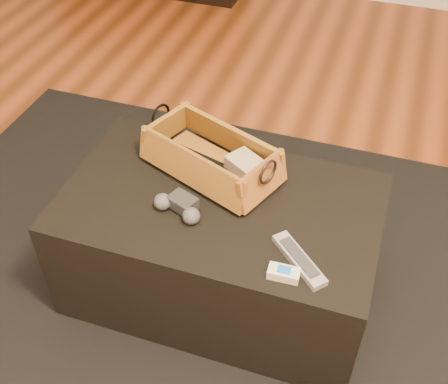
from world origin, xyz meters
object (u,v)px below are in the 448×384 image
(wicker_basket, at_px, (211,158))
(silver_remote, at_px, (299,260))
(tv_remote, at_px, (203,163))
(cream_gadget, at_px, (284,273))
(game_controller, at_px, (179,206))
(ottoman, at_px, (220,246))

(wicker_basket, xyz_separation_m, silver_remote, (0.36, -0.30, -0.04))
(tv_remote, relative_size, cream_gadget, 2.71)
(game_controller, bearing_deg, cream_gadget, -21.14)
(tv_remote, bearing_deg, silver_remote, -20.53)
(ottoman, relative_size, tv_remote, 4.16)
(cream_gadget, bearing_deg, tv_remote, 135.87)
(wicker_basket, bearing_deg, game_controller, -96.95)
(tv_remote, xyz_separation_m, cream_gadget, (0.36, -0.35, -0.01))
(cream_gadget, bearing_deg, silver_remote, 65.70)
(ottoman, bearing_deg, silver_remote, -29.87)
(wicker_basket, bearing_deg, cream_gadget, -46.99)
(game_controller, height_order, silver_remote, game_controller)
(wicker_basket, height_order, silver_remote, wicker_basket)
(wicker_basket, relative_size, cream_gadget, 5.70)
(ottoman, distance_m, wicker_basket, 0.30)
(silver_remote, height_order, cream_gadget, cream_gadget)
(ottoman, height_order, tv_remote, tv_remote)
(ottoman, relative_size, silver_remote, 5.38)
(tv_remote, height_order, game_controller, game_controller)
(silver_remote, bearing_deg, game_controller, 168.87)
(wicker_basket, relative_size, silver_remote, 2.73)
(cream_gadget, bearing_deg, wicker_basket, 133.01)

